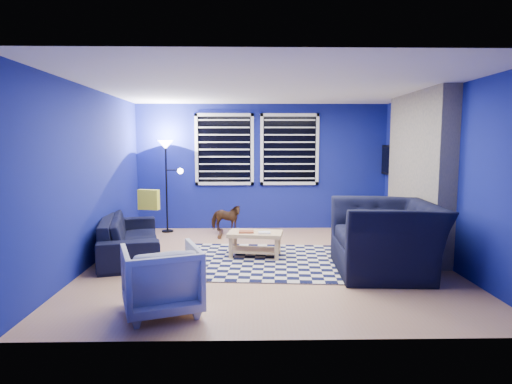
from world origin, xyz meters
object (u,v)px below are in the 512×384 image
(rocking_horse, at_px, (226,218))
(armchair_big, at_px, (386,238))
(cabinet, at_px, (350,219))
(coffee_table, at_px, (255,239))
(armchair_bent, at_px, (162,279))
(sofa, at_px, (130,236))
(floor_lamp, at_px, (167,157))
(tv, at_px, (391,160))

(rocking_horse, bearing_deg, armchair_big, -119.22)
(cabinet, bearing_deg, coffee_table, -127.72)
(armchair_big, height_order, cabinet, armchair_big)
(armchair_bent, xyz_separation_m, rocking_horse, (0.47, 3.65, -0.02))
(sofa, height_order, armchair_bent, armchair_bent)
(armchair_big, bearing_deg, coffee_table, -111.68)
(cabinet, distance_m, floor_lamp, 3.75)
(tv, bearing_deg, floor_lamp, 177.80)
(sofa, height_order, floor_lamp, floor_lamp)
(tv, relative_size, armchair_bent, 1.31)
(tv, height_order, floor_lamp, floor_lamp)
(tv, relative_size, sofa, 0.48)
(armchair_bent, distance_m, cabinet, 4.91)
(armchair_big, bearing_deg, tv, 163.83)
(sofa, height_order, coffee_table, sofa)
(tv, xyz_separation_m, floor_lamp, (-4.28, 0.16, 0.06))
(armchair_bent, relative_size, floor_lamp, 0.43)
(armchair_bent, relative_size, cabinet, 1.29)
(cabinet, bearing_deg, sofa, -147.80)
(coffee_table, bearing_deg, sofa, 176.26)
(sofa, distance_m, armchair_big, 3.77)
(tv, distance_m, coffee_table, 3.34)
(armchair_big, xyz_separation_m, rocking_horse, (-2.26, 2.34, -0.14))
(tv, xyz_separation_m, sofa, (-4.55, -1.60, -1.09))
(armchair_big, bearing_deg, floor_lamp, -125.28)
(floor_lamp, bearing_deg, cabinet, -0.58)
(sofa, distance_m, coffee_table, 1.93)
(armchair_big, bearing_deg, rocking_horse, -132.80)
(sofa, bearing_deg, rocking_horse, -58.84)
(sofa, relative_size, rocking_horse, 3.39)
(tv, bearing_deg, rocking_horse, -176.44)
(rocking_horse, height_order, floor_lamp, floor_lamp)
(armchair_bent, relative_size, rocking_horse, 1.23)
(rocking_horse, height_order, cabinet, rocking_horse)
(rocking_horse, xyz_separation_m, cabinet, (2.41, 0.32, -0.09))
(tv, distance_m, rocking_horse, 3.33)
(armchair_bent, height_order, floor_lamp, floor_lamp)
(rocking_horse, bearing_deg, armchair_bent, -170.49)
(rocking_horse, xyz_separation_m, floor_lamp, (-1.14, 0.36, 1.13))
(coffee_table, bearing_deg, rocking_horse, 108.91)
(armchair_big, xyz_separation_m, cabinet, (0.16, 2.66, -0.23))
(sofa, relative_size, cabinet, 3.55)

